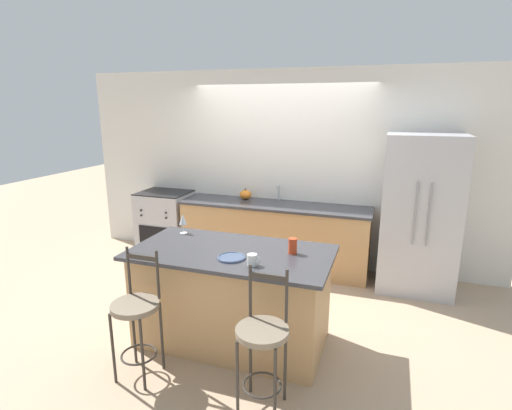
# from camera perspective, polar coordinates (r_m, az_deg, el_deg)

# --- Properties ---
(ground_plane) EXTENTS (18.00, 18.00, 0.00)m
(ground_plane) POSITION_cam_1_polar(r_m,az_deg,el_deg) (5.41, 1.44, -10.16)
(ground_plane) COLOR tan
(wall_back) EXTENTS (6.00, 0.07, 2.70)m
(wall_back) POSITION_cam_1_polar(r_m,az_deg,el_deg) (5.66, 3.61, 5.21)
(wall_back) COLOR silver
(wall_back) RESTS_ON ground_plane
(back_counter) EXTENTS (2.61, 0.67, 0.91)m
(back_counter) POSITION_cam_1_polar(r_m,az_deg,el_deg) (5.57, 2.61, -4.36)
(back_counter) COLOR tan
(back_counter) RESTS_ON ground_plane
(sink_faucet) EXTENTS (0.02, 0.13, 0.22)m
(sink_faucet) POSITION_cam_1_polar(r_m,az_deg,el_deg) (5.60, 3.24, 2.02)
(sink_faucet) COLOR #ADAFB5
(sink_faucet) RESTS_ON back_counter
(kitchen_island) EXTENTS (1.84, 0.96, 0.93)m
(kitchen_island) POSITION_cam_1_polar(r_m,az_deg,el_deg) (3.88, -3.45, -12.88)
(kitchen_island) COLOR tan
(kitchen_island) RESTS_ON ground_plane
(refrigerator) EXTENTS (0.88, 0.77, 1.90)m
(refrigerator) POSITION_cam_1_polar(r_m,az_deg,el_deg) (5.18, 22.33, -1.19)
(refrigerator) COLOR #BCBCC1
(refrigerator) RESTS_ON ground_plane
(oven_range) EXTENTS (0.74, 0.63, 0.96)m
(oven_range) POSITION_cam_1_polar(r_m,az_deg,el_deg) (6.23, -12.76, -2.49)
(oven_range) COLOR #B7B7BC
(oven_range) RESTS_ON ground_plane
(bar_stool_near) EXTENTS (0.39, 0.39, 1.09)m
(bar_stool_near) POSITION_cam_1_polar(r_m,az_deg,el_deg) (3.52, -16.71, -14.93)
(bar_stool_near) COLOR #332D28
(bar_stool_near) RESTS_ON ground_plane
(bar_stool_far) EXTENTS (0.39, 0.39, 1.09)m
(bar_stool_far) POSITION_cam_1_polar(r_m,az_deg,el_deg) (3.06, 0.94, -19.04)
(bar_stool_far) COLOR #332D28
(bar_stool_far) RESTS_ON ground_plane
(dinner_plate) EXTENTS (0.25, 0.25, 0.02)m
(dinner_plate) POSITION_cam_1_polar(r_m,az_deg,el_deg) (3.51, -3.52, -7.49)
(dinner_plate) COLOR #425170
(dinner_plate) RESTS_ON kitchen_island
(wine_glass) EXTENTS (0.08, 0.08, 0.21)m
(wine_glass) POSITION_cam_1_polar(r_m,az_deg,el_deg) (4.20, -10.40, -2.07)
(wine_glass) COLOR white
(wine_glass) RESTS_ON kitchen_island
(coffee_mug) EXTENTS (0.12, 0.08, 0.10)m
(coffee_mug) POSITION_cam_1_polar(r_m,az_deg,el_deg) (3.35, -0.52, -7.84)
(coffee_mug) COLOR white
(coffee_mug) RESTS_ON kitchen_island
(tumbler_cup) EXTENTS (0.08, 0.08, 0.14)m
(tumbler_cup) POSITION_cam_1_polar(r_m,az_deg,el_deg) (3.61, 5.26, -5.84)
(tumbler_cup) COLOR red
(tumbler_cup) RESTS_ON kitchen_island
(pumpkin_decoration) EXTENTS (0.17, 0.17, 0.15)m
(pumpkin_decoration) POSITION_cam_1_polar(r_m,az_deg,el_deg) (5.69, -1.52, 1.50)
(pumpkin_decoration) COLOR orange
(pumpkin_decoration) RESTS_ON back_counter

